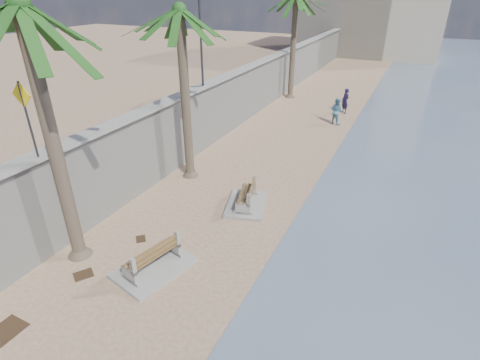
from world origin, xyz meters
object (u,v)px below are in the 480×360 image
(bench_near, at_px, (153,259))
(palm_front, at_px, (20,8))
(person_b, at_px, (336,110))
(bench_far, at_px, (246,197))
(palm_mid, at_px, (179,12))
(person_a, at_px, (345,99))

(bench_near, distance_m, palm_front, 8.02)
(palm_front, height_order, person_b, palm_front)
(bench_far, distance_m, palm_mid, 8.10)
(palm_front, distance_m, palm_mid, 6.98)
(bench_near, distance_m, person_b, 17.67)
(palm_front, xyz_separation_m, palm_mid, (0.21, 6.96, -0.45))
(person_a, bearing_deg, bench_far, -51.07)
(palm_front, bearing_deg, bench_near, 9.65)
(palm_mid, bearing_deg, bench_far, -21.07)
(palm_front, xyz_separation_m, person_a, (5.01, 20.73, -6.90))
(bench_near, bearing_deg, bench_far, 77.83)
(bench_near, distance_m, palm_mid, 9.91)
(bench_near, relative_size, bench_far, 1.07)
(bench_far, relative_size, person_b, 1.34)
(palm_mid, relative_size, person_b, 4.28)
(person_a, bearing_deg, bench_near, -53.12)
(person_b, bearing_deg, palm_front, 99.06)
(bench_far, relative_size, palm_mid, 0.31)
(person_a, bearing_deg, palm_mid, -66.19)
(palm_front, distance_m, person_b, 19.93)
(person_a, bearing_deg, palm_front, -60.57)
(palm_mid, bearing_deg, person_b, 66.78)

